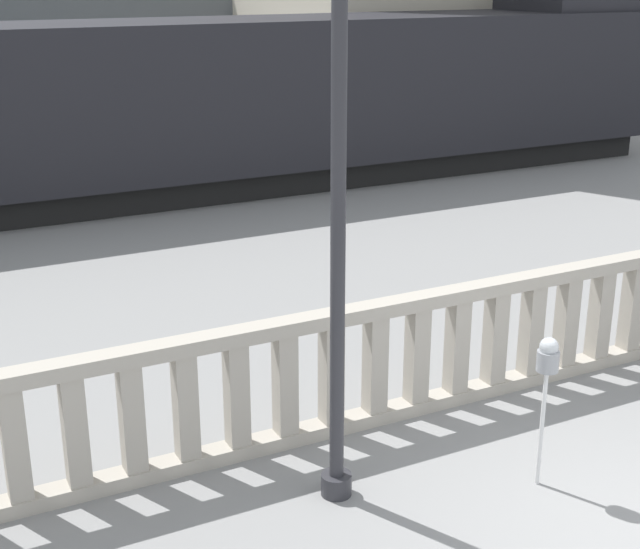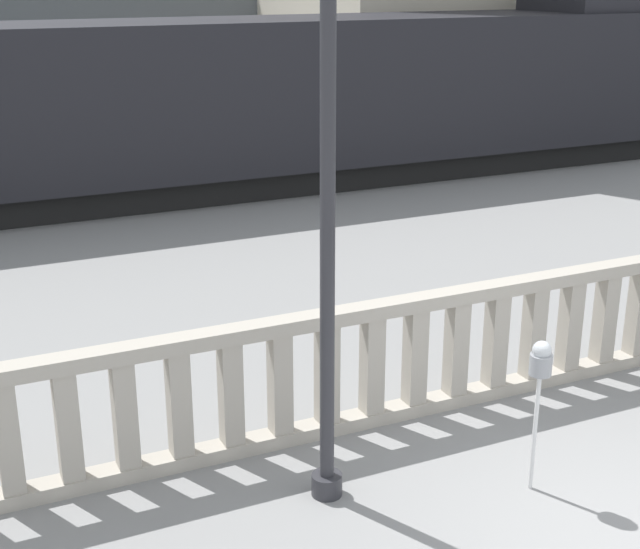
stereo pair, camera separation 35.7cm
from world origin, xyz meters
TOP-DOWN VIEW (x-y plane):
  - balustrade at (0.00, 2.80)m, footprint 15.88×0.24m
  - lamppost at (-2.00, 1.78)m, footprint 0.34×0.34m
  - parking_meter at (-0.27, 1.10)m, footprint 0.20×0.20m
  - train_near at (-1.24, 13.14)m, footprint 27.18×2.82m
  - train_far at (2.92, 23.72)m, footprint 26.02×2.92m

SIDE VIEW (x-z plane):
  - balustrade at x=0.00m, z-range 0.00..1.33m
  - parking_meter at x=-0.27m, z-range 0.47..1.92m
  - train_near at x=-1.24m, z-range -0.21..3.91m
  - train_far at x=2.92m, z-range -0.21..4.19m
  - lamppost at x=-2.00m, z-range 0.47..7.47m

